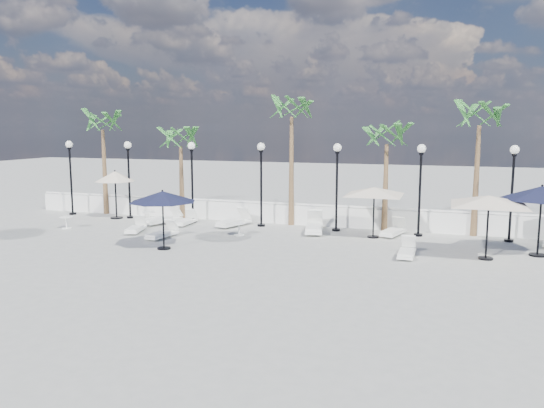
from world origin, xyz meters
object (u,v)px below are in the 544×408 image
(lounger_0, at_px, (162,218))
(lounger_1, at_px, (136,228))
(parasol_cream_sq_a, at_px, (489,196))
(lounger_5, at_px, (314,226))
(lounger_2, at_px, (185,221))
(lounger_6, at_px, (394,231))
(parasol_cream_sq_b, at_px, (374,188))
(parasol_navy_mid, at_px, (162,197))
(lounger_3, at_px, (234,221))
(lounger_4, at_px, (162,233))
(parasol_navy_right, at_px, (542,193))
(lounger_8, at_px, (407,251))
(parasol_cream_small, at_px, (115,177))

(lounger_0, bearing_deg, lounger_1, -71.31)
(parasol_cream_sq_a, bearing_deg, lounger_5, 158.61)
(lounger_2, height_order, lounger_5, lounger_5)
(lounger_2, distance_m, lounger_5, 6.15)
(lounger_2, xyz_separation_m, lounger_6, (9.48, 0.55, 0.02))
(parasol_cream_sq_b, bearing_deg, lounger_2, 179.52)
(lounger_6, bearing_deg, lounger_2, -161.37)
(parasol_navy_mid, height_order, parasol_cream_sq_b, parasol_cream_sq_b)
(lounger_3, height_order, parasol_cream_sq_a, parasol_cream_sq_a)
(lounger_2, distance_m, lounger_3, 2.32)
(lounger_4, distance_m, lounger_6, 9.65)
(lounger_1, distance_m, lounger_5, 7.74)
(lounger_1, distance_m, parasol_navy_right, 16.05)
(lounger_1, xyz_separation_m, lounger_6, (10.69, 2.82, 0.02))
(parasol_cream_sq_b, bearing_deg, lounger_4, -160.53)
(lounger_3, height_order, lounger_6, lounger_3)
(lounger_8, xyz_separation_m, parasol_navy_mid, (-8.74, -1.62, 1.76))
(lounger_4, xyz_separation_m, lounger_6, (8.98, 3.52, 0.01))
(lounger_6, relative_size, parasol_navy_right, 0.65)
(lounger_3, distance_m, lounger_8, 8.72)
(lounger_0, height_order, lounger_4, lounger_0)
(lounger_4, xyz_separation_m, lounger_5, (5.65, 3.11, 0.06))
(lounger_3, height_order, parasol_cream_small, parasol_cream_small)
(lounger_0, distance_m, lounger_5, 7.33)
(parasol_navy_mid, bearing_deg, lounger_5, 46.42)
(parasol_navy_mid, distance_m, parasol_cream_sq_b, 8.51)
(lounger_6, bearing_deg, lounger_0, -161.31)
(parasol_navy_right, bearing_deg, lounger_6, 159.30)
(parasol_navy_mid, relative_size, parasol_cream_sq_b, 0.56)
(lounger_0, xyz_separation_m, parasol_cream_sq_b, (9.89, 0.00, 1.82))
(lounger_0, distance_m, parasol_navy_right, 16.04)
(lounger_5, distance_m, parasol_navy_mid, 6.86)
(lounger_4, bearing_deg, lounger_6, 28.79)
(lounger_6, height_order, parasol_navy_mid, parasol_navy_mid)
(lounger_6, relative_size, parasol_cream_small, 0.76)
(lounger_1, distance_m, parasol_cream_sq_b, 10.34)
(lounger_5, bearing_deg, lounger_3, 164.01)
(lounger_4, relative_size, parasol_cream_sq_b, 0.38)
(lounger_3, relative_size, parasol_cream_small, 0.84)
(lounger_4, distance_m, parasol_navy_mid, 2.68)
(parasol_navy_right, distance_m, parasol_cream_sq_b, 6.13)
(lounger_4, xyz_separation_m, parasol_navy_right, (14.19, 1.56, 2.03))
(parasol_cream_sq_a, bearing_deg, lounger_2, 168.96)
(parasol_cream_sq_a, bearing_deg, parasol_cream_sq_b, 149.81)
(parasol_cream_small, bearing_deg, lounger_3, -1.28)
(lounger_5, xyz_separation_m, parasol_cream_sq_b, (2.56, -0.20, 1.81))
(parasol_navy_right, bearing_deg, lounger_2, 174.47)
(lounger_4, relative_size, lounger_6, 0.93)
(lounger_0, height_order, parasol_cream_sq_b, parasol_cream_sq_b)
(lounger_4, relative_size, parasol_cream_small, 0.70)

